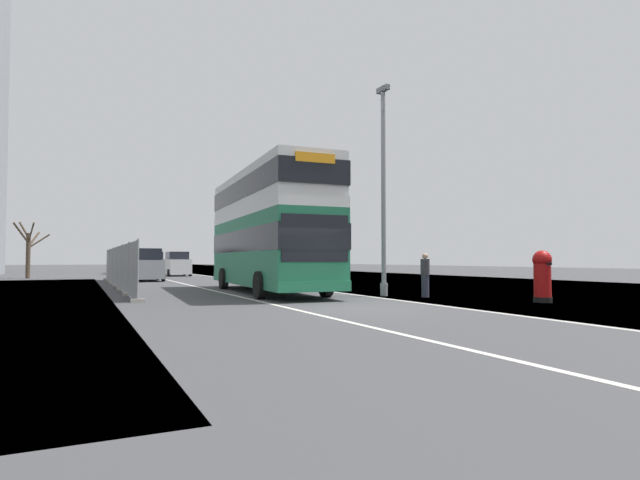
% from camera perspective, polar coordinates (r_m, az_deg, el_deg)
% --- Properties ---
extents(ground, '(140.00, 280.00, 0.10)m').
position_cam_1_polar(ground, '(15.42, 5.60, -7.66)').
color(ground, '#424244').
extents(double_decker_bus, '(3.32, 11.52, 5.15)m').
position_cam_1_polar(double_decker_bus, '(22.08, -5.91, 1.23)').
color(double_decker_bus, '#1E6B47').
rests_on(double_decker_bus, ground).
extents(lamppost_foreground, '(0.29, 0.70, 8.24)m').
position_cam_1_polar(lamppost_foreground, '(20.04, 7.16, 4.89)').
color(lamppost_foreground, gray).
rests_on(lamppost_foreground, ground).
extents(red_pillar_postbox, '(0.61, 0.61, 1.72)m').
position_cam_1_polar(red_pillar_postbox, '(18.36, 23.73, -3.50)').
color(red_pillar_postbox, black).
rests_on(red_pillar_postbox, ground).
extents(roadworks_barrier, '(1.61, 0.62, 1.17)m').
position_cam_1_polar(roadworks_barrier, '(26.12, 0.40, -3.71)').
color(roadworks_barrier, orange).
rests_on(roadworks_barrier, ground).
extents(construction_site_fence, '(0.44, 20.60, 2.11)m').
position_cam_1_polar(construction_site_fence, '(27.94, -21.88, -2.88)').
color(construction_site_fence, '#A8AAAD').
rests_on(construction_site_fence, ground).
extents(car_oncoming_near, '(2.04, 4.46, 2.14)m').
position_cam_1_polar(car_oncoming_near, '(35.59, -18.99, -2.76)').
color(car_oncoming_near, gray).
rests_on(car_oncoming_near, ground).
extents(car_receding_mid, '(1.96, 4.27, 2.08)m').
position_cam_1_polar(car_receding_mid, '(45.60, -15.79, -2.67)').
color(car_receding_mid, silver).
rests_on(car_receding_mid, ground).
extents(car_receding_far, '(1.92, 4.21, 1.95)m').
position_cam_1_polar(car_receding_far, '(54.28, -21.48, -2.57)').
color(car_receding_far, gray).
rests_on(car_receding_far, ground).
extents(car_far_side, '(2.01, 4.11, 2.30)m').
position_cam_1_polar(car_far_side, '(62.04, -18.14, -2.42)').
color(car_far_side, slate).
rests_on(car_far_side, ground).
extents(bare_tree_far_verge_near, '(2.40, 3.36, 4.25)m').
position_cam_1_polar(bare_tree_far_verge_near, '(43.82, -29.96, -0.87)').
color(bare_tree_far_verge_near, '#4C3D2D').
rests_on(bare_tree_far_verge_near, ground).
extents(pedestrian_at_kerb, '(0.34, 0.34, 1.66)m').
position_cam_1_polar(pedestrian_at_kerb, '(19.51, 11.75, -3.88)').
color(pedestrian_at_kerb, '#2D3342').
rests_on(pedestrian_at_kerb, ground).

